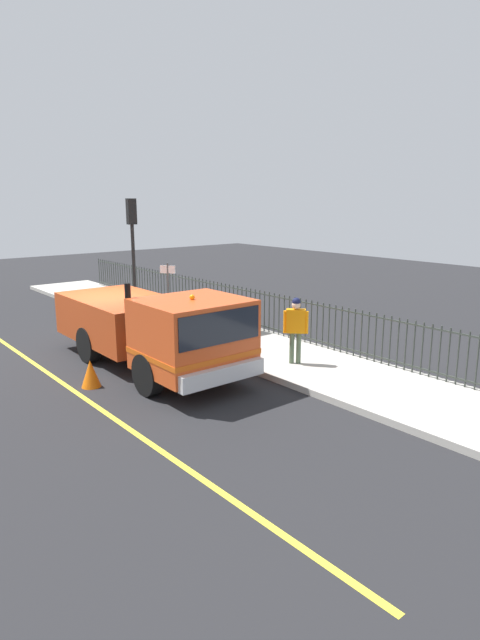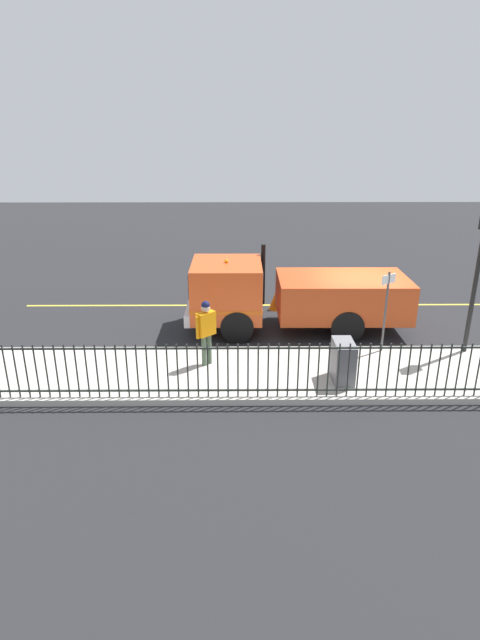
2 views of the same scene
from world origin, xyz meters
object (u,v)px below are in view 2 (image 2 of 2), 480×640
at_px(worker_standing, 206,326).
at_px(street_sign, 386,302).
at_px(work_truck, 282,292).
at_px(traffic_cone, 276,300).
at_px(utility_cabinet, 343,361).

bearing_deg(worker_standing, street_sign, -33.10).
distance_m(work_truck, traffic_cone, 1.99).
distance_m(work_truck, utility_cabinet, 3.97).
bearing_deg(utility_cabinet, worker_standing, -105.51).
bearing_deg(street_sign, utility_cabinet, -39.23).
relative_size(work_truck, traffic_cone, 10.27).
relative_size(work_truck, worker_standing, 3.87).
bearing_deg(street_sign, traffic_cone, -145.38).
bearing_deg(traffic_cone, work_truck, 0.95).
bearing_deg(worker_standing, traffic_cone, 22.56).
bearing_deg(utility_cabinet, traffic_cone, -167.76).
distance_m(traffic_cone, street_sign, 4.78).
distance_m(worker_standing, traffic_cone, 5.16).
distance_m(worker_standing, street_sign, 4.81).
height_order(worker_standing, traffic_cone, worker_standing).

